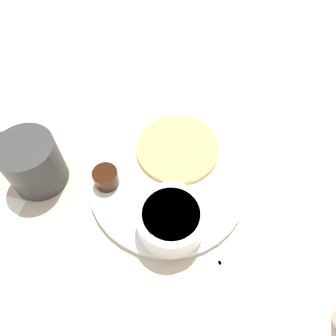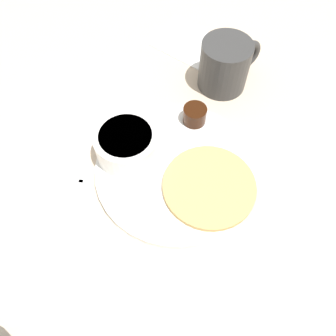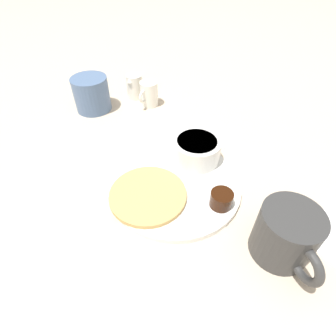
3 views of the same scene
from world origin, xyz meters
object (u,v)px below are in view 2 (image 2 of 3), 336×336
bowl (127,144)px  fork (83,172)px  plate (176,169)px  coffee_mug (225,65)px

bowl → fork: bearing=53.8°
plate → bowl: (0.08, 0.02, 0.03)m
plate → bowl: bowl is taller
coffee_mug → fork: 0.31m
plate → coffee_mug: (0.02, -0.21, 0.04)m
plate → bowl: bearing=12.4°
coffee_mug → fork: (0.10, 0.29, -0.04)m
plate → bowl: 0.09m
bowl → fork: bowl is taller
bowl → coffee_mug: coffee_mug is taller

